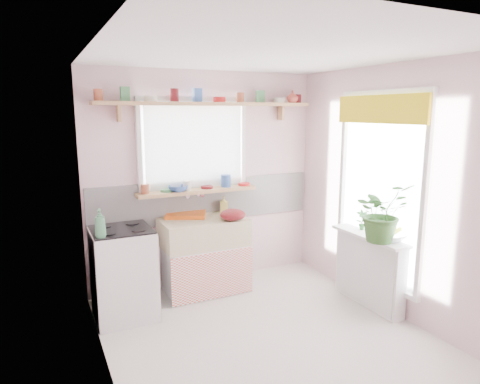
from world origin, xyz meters
name	(u,v)px	position (x,y,z in m)	size (l,w,h in m)	color
room	(287,174)	(0.66, 0.86, 1.37)	(3.20, 3.20, 3.20)	silver
sink_unit	(204,255)	(-0.15, 1.29, 0.43)	(0.95, 0.65, 1.11)	white
cooker	(123,273)	(-1.10, 1.05, 0.46)	(0.58, 0.58, 0.93)	white
radiator_ledge	(369,269)	(1.30, 0.20, 0.40)	(0.22, 0.95, 0.78)	white
windowsill	(197,191)	(-0.15, 1.48, 1.14)	(1.40, 0.22, 0.04)	tan
pine_shelf	(209,104)	(0.00, 1.47, 2.12)	(2.52, 0.24, 0.04)	tan
shelf_crockery	(207,97)	(-0.02, 1.47, 2.19)	(2.47, 0.11, 0.12)	#A55133
sill_crockery	(193,185)	(-0.20, 1.48, 1.21)	(1.35, 0.11, 0.12)	#A55133
dish_tray	(186,215)	(-0.29, 1.50, 0.87)	(0.44, 0.33, 0.04)	#D65813
colander	(233,215)	(0.12, 1.10, 0.91)	(0.28, 0.28, 0.13)	#5E1014
jade_plant	(382,212)	(1.21, -0.02, 1.07)	(0.53, 0.46, 0.59)	#305F26
fruit_bowl	(391,237)	(1.33, -0.05, 0.81)	(0.31, 0.31, 0.08)	silver
herb_pot	(362,220)	(1.33, 0.39, 0.89)	(0.12, 0.08, 0.22)	#276228
soap_bottle_sink	(224,204)	(0.19, 1.50, 0.95)	(0.09, 0.09, 0.19)	#D0C95C
sill_cup	(145,188)	(-0.73, 1.54, 1.21)	(0.12, 0.12, 0.09)	beige
sill_bowl	(178,189)	(-0.39, 1.44, 1.19)	(0.22, 0.22, 0.07)	#3157A2
shelf_vase	(292,97)	(1.07, 1.41, 2.21)	(0.14, 0.14, 0.14)	#B34637
cooker_bottle	(100,223)	(-1.32, 0.83, 1.05)	(0.10, 0.10, 0.27)	#418357
fruit	(392,231)	(1.34, -0.04, 0.87)	(0.20, 0.14, 0.10)	orange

